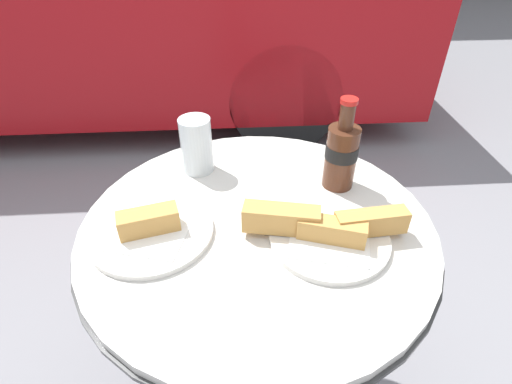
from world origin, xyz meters
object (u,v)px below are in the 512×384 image
Objects in this scene: lunch_plate_far at (151,229)px; bistro_table at (257,280)px; drinking_glass at (197,147)px; parked_car at (57,8)px; cola_bottle_left at (341,153)px; lunch_plate_near at (326,230)px.

bistro_table is at bearing 5.99° from lunch_plate_far.
drinking_glass reaches higher than lunch_plate_far.
drinking_glass is 0.55× the size of lunch_plate_far.
parked_car is (-0.97, 2.39, -0.09)m from lunch_plate_far.
drinking_glass is at bearing 165.22° from cola_bottle_left.
cola_bottle_left is at bearing -14.78° from drinking_glass.
lunch_plate_far is at bearing -110.09° from drinking_glass.
lunch_plate_far is 0.05× the size of parked_car.
drinking_glass is 0.42× the size of lunch_plate_near.
parked_car is at bearing 112.22° from lunch_plate_far.
lunch_plate_far is at bearing 173.86° from lunch_plate_near.
cola_bottle_left is 0.05× the size of parked_car.
lunch_plate_near is 2.76m from parked_car.
drinking_glass is 0.03× the size of parked_car.
bistro_table is at bearing -148.36° from cola_bottle_left.
parked_car is (-1.38, 2.24, -0.16)m from cola_bottle_left.
lunch_plate_near is at bearing -6.14° from lunch_plate_far.
cola_bottle_left is at bearing 19.27° from lunch_plate_far.
parked_car reaches higher than cola_bottle_left.
cola_bottle_left is 0.86× the size of lunch_plate_far.
drinking_glass reaches higher than lunch_plate_near.
cola_bottle_left reaches higher than bistro_table.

